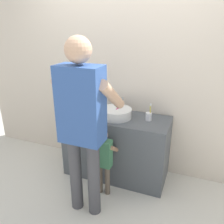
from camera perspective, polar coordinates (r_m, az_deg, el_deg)
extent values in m
plane|color=silver|center=(2.96, -1.11, -17.98)|extent=(14.00, 14.00, 0.00)
cube|color=beige|center=(2.93, 3.42, 10.87)|extent=(4.40, 0.08, 2.70)
cube|color=#4C5156|center=(2.97, 1.07, -8.46)|extent=(1.28, 0.54, 0.81)
cylinder|color=silver|center=(2.75, 0.99, -0.28)|extent=(0.38, 0.38, 0.11)
cylinder|color=beige|center=(2.75, 0.99, -0.17)|extent=(0.31, 0.31, 0.09)
cylinder|color=#B7BABF|center=(2.95, 2.61, 1.93)|extent=(0.03, 0.03, 0.18)
cylinder|color=#B7BABF|center=(2.87, 2.25, 3.07)|extent=(0.02, 0.12, 0.02)
cylinder|color=#B7BABF|center=(2.99, 1.32, 0.91)|extent=(0.04, 0.04, 0.05)
cylinder|color=#B7BABF|center=(2.95, 3.88, 0.57)|extent=(0.04, 0.04, 0.05)
cylinder|color=silver|center=(2.70, 9.07, -1.13)|extent=(0.07, 0.07, 0.09)
cylinder|color=yellow|center=(2.68, 9.46, -0.15)|extent=(0.01, 0.04, 0.17)
cube|color=white|center=(2.65, 9.58, 1.77)|extent=(0.01, 0.02, 0.02)
cylinder|color=gold|center=(2.94, -4.98, 1.25)|extent=(0.06, 0.06, 0.13)
cylinder|color=#2D2D2D|center=(2.91, -5.03, 2.78)|extent=(0.02, 0.02, 0.03)
cylinder|color=#6B5B4C|center=(2.78, -2.96, -16.11)|extent=(0.06, 0.06, 0.37)
cylinder|color=#6B5B4C|center=(2.75, -1.12, -16.55)|extent=(0.06, 0.06, 0.37)
cube|color=#427F56|center=(2.57, -2.15, -10.18)|extent=(0.19, 0.10, 0.32)
sphere|color=#A87A5B|center=(2.46, -2.22, -5.73)|extent=(0.10, 0.10, 0.10)
cylinder|color=#A87A5B|center=(2.66, -3.45, -8.36)|extent=(0.05, 0.22, 0.18)
cylinder|color=#A87A5B|center=(2.59, 0.69, -9.18)|extent=(0.05, 0.22, 0.18)
cylinder|color=#47474C|center=(2.49, -8.96, -14.97)|extent=(0.13, 0.13, 0.82)
cylinder|color=#47474C|center=(2.41, -4.54, -16.16)|extent=(0.13, 0.13, 0.82)
cube|color=#33569E|center=(2.08, -7.69, 1.70)|extent=(0.41, 0.23, 0.72)
sphere|color=#D8A884|center=(1.98, -8.39, 15.06)|extent=(0.23, 0.23, 0.23)
cylinder|color=#D8A884|center=(2.33, -10.45, 5.24)|extent=(0.10, 0.50, 0.39)
cylinder|color=#D8A884|center=(2.13, 0.01, 4.13)|extent=(0.10, 0.50, 0.39)
cylinder|color=#E5387F|center=(2.36, 1.67, 1.00)|extent=(0.01, 0.14, 0.03)
cube|color=white|center=(2.42, 2.27, 1.83)|extent=(0.01, 0.02, 0.02)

